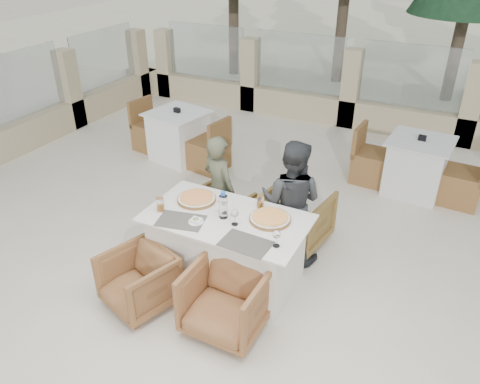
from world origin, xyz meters
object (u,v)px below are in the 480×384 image
at_px(armchair_far_left, 220,214).
at_px(bg_table_a, 179,136).
at_px(wine_glass_near, 235,216).
at_px(diner_right, 291,202).
at_px(water_bottle, 223,205).
at_px(diner_left, 219,189).
at_px(pizza_right, 270,218).
at_px(wine_glass_corner, 277,238).
at_px(armchair_near_right, 227,299).
at_px(pizza_left, 197,198).
at_px(bg_table_b, 416,166).
at_px(beer_glass_right, 260,201).
at_px(olive_dish, 196,220).
at_px(armchair_far_right, 296,217).
at_px(wine_glass_centre, 221,204).
at_px(dining_table, 227,249).
at_px(beer_glass_left, 160,204).
at_px(armchair_near_left, 139,281).

relative_size(armchair_far_left, bg_table_a, 0.40).
xyz_separation_m(wine_glass_near, diner_right, (0.29, 0.74, -0.16)).
height_order(water_bottle, diner_left, diner_left).
bearing_deg(pizza_right, wine_glass_corner, -58.91).
bearing_deg(armchair_near_right, pizza_left, 135.88).
relative_size(pizza_right, bg_table_b, 0.25).
xyz_separation_m(beer_glass_right, diner_left, (-0.66, 0.33, -0.19)).
bearing_deg(bg_table_b, wine_glass_corner, -101.02).
relative_size(pizza_left, olive_dish, 3.65).
bearing_deg(armchair_far_right, pizza_left, 53.94).
bearing_deg(beer_glass_right, armchair_near_right, -84.03).
height_order(wine_glass_centre, armchair_far_left, wine_glass_centre).
relative_size(pizza_left, water_bottle, 1.42).
relative_size(pizza_right, armchair_near_right, 0.57).
bearing_deg(water_bottle, wine_glass_near, -22.69).
height_order(wine_glass_corner, bg_table_b, wine_glass_corner).
bearing_deg(armchair_far_right, diner_right, 105.39).
xyz_separation_m(beer_glass_right, bg_table_b, (1.21, 2.51, -0.45)).
distance_m(pizza_left, wine_glass_corner, 1.11).
relative_size(pizza_right, diner_right, 0.29).
height_order(dining_table, olive_dish, olive_dish).
xyz_separation_m(pizza_left, bg_table_a, (-1.64, 2.13, -0.41)).
height_order(wine_glass_near, armchair_near_right, wine_glass_near).
height_order(wine_glass_near, armchair_far_right, wine_glass_near).
xyz_separation_m(armchair_far_left, bg_table_b, (1.89, 2.15, 0.09)).
bearing_deg(armchair_near_right, beer_glass_left, 157.73).
bearing_deg(pizza_right, wine_glass_centre, -171.58).
bearing_deg(beer_glass_left, dining_table, 16.13).
xyz_separation_m(diner_right, bg_table_b, (1.01, 2.16, -0.31)).
height_order(wine_glass_corner, beer_glass_left, wine_glass_corner).
bearing_deg(olive_dish, pizza_left, 120.41).
bearing_deg(armchair_far_left, olive_dish, 120.40).
bearing_deg(water_bottle, armchair_far_left, 122.09).
xyz_separation_m(water_bottle, olive_dish, (-0.19, -0.20, -0.12)).
bearing_deg(armchair_near_right, diner_right, 85.84).
xyz_separation_m(pizza_left, pizza_right, (0.83, -0.00, 0.00)).
bearing_deg(armchair_far_left, water_bottle, 137.44).
bearing_deg(beer_glass_left, bg_table_a, 120.04).
bearing_deg(pizza_right, diner_left, 148.88).
bearing_deg(diner_left, water_bottle, 142.92).
xyz_separation_m(beer_glass_left, olive_dish, (0.42, -0.02, -0.05)).
height_order(water_bottle, wine_glass_centre, water_bottle).
xyz_separation_m(armchair_near_right, bg_table_a, (-2.38, 2.87, 0.06)).
relative_size(diner_right, bg_table_b, 0.85).
xyz_separation_m(pizza_right, armchair_near_right, (-0.09, -0.73, -0.47)).
bearing_deg(bg_table_a, beer_glass_left, -49.88).
xyz_separation_m(wine_glass_centre, armchair_near_left, (-0.49, -0.78, -0.58)).
bearing_deg(pizza_right, armchair_near_left, -139.23).
xyz_separation_m(wine_glass_corner, diner_left, (-1.06, 0.87, -0.22)).
xyz_separation_m(beer_glass_left, bg_table_a, (-1.42, 2.46, -0.46)).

